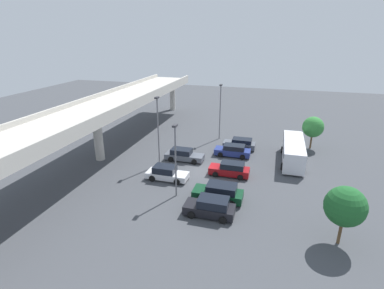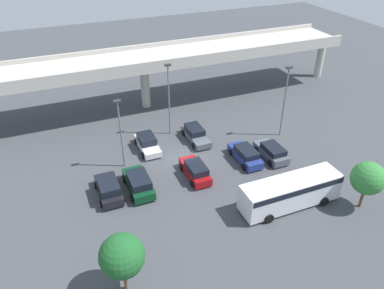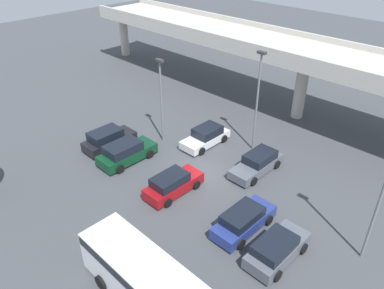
% 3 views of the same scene
% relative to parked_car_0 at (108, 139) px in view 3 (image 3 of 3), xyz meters
% --- Properties ---
extents(ground_plane, '(118.85, 118.85, 0.00)m').
position_rel_parked_car_0_xyz_m(ground_plane, '(8.36, 2.84, -0.82)').
color(ground_plane, '#424449').
extents(highway_overpass, '(56.59, 6.89, 7.26)m').
position_rel_parked_car_0_xyz_m(highway_overpass, '(8.36, 16.34, 5.28)').
color(highway_overpass, '#BCB7AD').
rests_on(highway_overpass, ground_plane).
extents(parked_car_0, '(2.13, 4.47, 1.72)m').
position_rel_parked_car_0_xyz_m(parked_car_0, '(0.00, 0.00, 0.00)').
color(parked_car_0, black).
rests_on(parked_car_0, ground_plane).
extents(parked_car_1, '(2.21, 4.79, 1.71)m').
position_rel_parked_car_0_xyz_m(parked_car_1, '(2.73, -0.20, 0.00)').
color(parked_car_1, '#0C381E').
rests_on(parked_car_1, ground_plane).
extents(parked_car_2, '(2.09, 4.59, 1.56)m').
position_rel_parked_car_0_xyz_m(parked_car_2, '(5.49, 6.22, -0.09)').
color(parked_car_2, silver).
rests_on(parked_car_2, ground_plane).
extents(parked_car_3, '(1.97, 4.51, 1.60)m').
position_rel_parked_car_0_xyz_m(parked_car_3, '(8.37, -0.37, -0.06)').
color(parked_car_3, maroon).
rests_on(parked_car_3, ground_plane).
extents(parked_car_4, '(2.03, 4.90, 1.51)m').
position_rel_parked_car_0_xyz_m(parked_car_4, '(11.06, 6.00, -0.10)').
color(parked_car_4, '#515660').
rests_on(parked_car_4, ground_plane).
extents(parked_car_5, '(2.03, 4.63, 1.55)m').
position_rel_parked_car_0_xyz_m(parked_car_5, '(14.21, 0.20, -0.07)').
color(parked_car_5, navy).
rests_on(parked_car_5, ground_plane).
extents(parked_car_6, '(2.07, 4.37, 1.53)m').
position_rel_parked_car_0_xyz_m(parked_car_6, '(17.00, -0.35, -0.07)').
color(parked_car_6, '#515660').
rests_on(parked_car_6, ground_plane).
extents(shuttle_bus, '(9.13, 2.74, 2.68)m').
position_rel_parked_car_0_xyz_m(shuttle_bus, '(14.40, -7.28, 0.78)').
color(shuttle_bus, silver).
rests_on(shuttle_bus, ground_plane).
extents(lamp_post_near_aisle, '(0.70, 0.35, 8.45)m').
position_rel_parked_car_0_xyz_m(lamp_post_near_aisle, '(8.87, 8.42, 4.10)').
color(lamp_post_near_aisle, slate).
rests_on(lamp_post_near_aisle, ground_plane).
extents(lamp_post_mid_lot, '(0.70, 0.35, 8.30)m').
position_rel_parked_car_0_xyz_m(lamp_post_mid_lot, '(20.50, 3.26, 4.02)').
color(lamp_post_mid_lot, slate).
rests_on(lamp_post_mid_lot, ground_plane).
extents(lamp_post_by_overpass, '(0.70, 0.35, 7.38)m').
position_rel_parked_car_0_xyz_m(lamp_post_by_overpass, '(2.39, 4.03, 3.55)').
color(lamp_post_by_overpass, slate).
rests_on(lamp_post_by_overpass, ground_plane).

